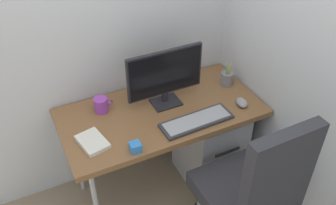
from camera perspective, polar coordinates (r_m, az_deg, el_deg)
The scene contains 11 objects.
ground_plane at distance 2.86m, azimuth -0.91°, elevation -12.40°, with size 8.00×8.00×0.00m, color gray.
desk at distance 2.39m, azimuth -1.06°, elevation -2.12°, with size 1.28×0.64×0.71m.
office_chair at distance 2.17m, azimuth 12.73°, elevation -13.17°, with size 0.59×0.61×1.10m.
filing_cabinet at distance 2.73m, azimuth 6.28°, elevation -6.35°, with size 0.38×0.45×0.61m.
monitor at distance 2.31m, azimuth -0.45°, elevation 4.23°, with size 0.50×0.15×0.38m.
keyboard at distance 2.27m, azimuth 4.40°, elevation -2.84°, with size 0.46×0.17×0.02m.
mouse at distance 2.44m, azimuth 11.24°, elevation -0.00°, with size 0.07×0.10×0.04m, color gray.
pen_holder at distance 2.60m, azimuth 9.02°, elevation 3.69°, with size 0.09×0.09×0.18m.
notebook at distance 2.17m, azimuth -11.52°, elevation -5.94°, with size 0.13×0.19×0.03m, color silver.
coffee_mug at distance 2.36m, azimuth -10.20°, elevation -0.36°, with size 0.12×0.09×0.10m.
desk_clamp_accessory at distance 2.08m, azimuth -5.03°, elevation -6.81°, with size 0.06×0.06×0.05m, color #337FD8.
Camera 1 is at (-0.76, -1.68, 2.19)m, focal length 39.70 mm.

